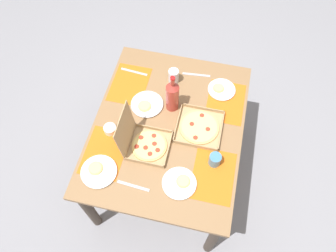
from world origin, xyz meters
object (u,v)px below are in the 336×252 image
pizza_box_corner_right (144,142)px  cup_clear_left (174,76)px  plate_far_left (99,171)px  pizza_box_center (199,127)px  plate_far_right (180,183)px  plate_near_left (221,90)px  condiment_bowl (110,129)px  plate_middle (147,105)px  soda_bottle (172,96)px  cup_clear_right (215,160)px

pizza_box_corner_right → cup_clear_left: bearing=-7.0°
plate_far_left → cup_clear_left: cup_clear_left is taller
pizza_box_corner_right → plate_far_left: 0.34m
pizza_box_center → plate_far_right: bearing=173.6°
plate_far_left → pizza_box_corner_right: bearing=-43.5°
pizza_box_center → cup_clear_left: bearing=35.7°
plate_near_left → condiment_bowl: (-0.51, 0.68, 0.01)m
plate_middle → plate_far_right: bearing=-146.3°
plate_near_left → soda_bottle: bearing=124.3°
plate_middle → condiment_bowl: condiment_bowl is taller
plate_middle → soda_bottle: soda_bottle is taller
pizza_box_corner_right → plate_middle: pizza_box_corner_right is taller
condiment_bowl → cup_clear_right: bearing=-95.9°
soda_bottle → cup_clear_right: soda_bottle is taller
pizza_box_center → condiment_bowl: condiment_bowl is taller
plate_far_right → cup_clear_left: 0.81m
plate_middle → plate_far_right: (-0.52, -0.35, 0.00)m
plate_far_left → plate_near_left: bearing=-39.4°
pizza_box_corner_right → plate_far_left: size_ratio=1.30×
pizza_box_corner_right → plate_far_right: bearing=-126.6°
plate_near_left → condiment_bowl: bearing=126.6°
plate_middle → pizza_box_corner_right: bearing=-168.0°
plate_far_right → cup_clear_right: cup_clear_right is taller
cup_clear_right → pizza_box_center: bearing=31.0°
pizza_box_corner_right → pizza_box_center: bearing=-57.1°
plate_far_right → soda_bottle: bearing=17.1°
pizza_box_corner_right → condiment_bowl: pizza_box_corner_right is taller
plate_far_right → cup_clear_left: cup_clear_left is taller
plate_far_left → cup_clear_left: (0.82, -0.30, 0.05)m
pizza_box_corner_right → condiment_bowl: 0.26m
plate_near_left → plate_middle: (-0.25, 0.50, -0.00)m
cup_clear_left → condiment_bowl: cup_clear_left is taller
soda_bottle → plate_near_left: bearing=-55.7°
pizza_box_corner_right → soda_bottle: (0.34, -0.11, 0.09)m
cup_clear_right → condiment_bowl: size_ratio=1.06×
plate_far_left → plate_far_right: 0.52m
plate_near_left → plate_far_right: bearing=169.1°
pizza_box_corner_right → plate_far_left: pizza_box_corner_right is taller
plate_near_left → cup_clear_right: bearing=-176.3°
pizza_box_center → plate_far_left: pizza_box_center is taller
pizza_box_center → condiment_bowl: bearing=105.2°
pizza_box_center → condiment_bowl: 0.60m
condiment_bowl → plate_middle: bearing=-35.9°
plate_far_right → cup_clear_right: 0.27m
plate_middle → plate_far_right: size_ratio=1.06×
soda_bottle → condiment_bowl: (-0.29, 0.36, -0.11)m
soda_bottle → plate_far_right: bearing=-162.9°
plate_far_left → plate_far_right: same height
plate_near_left → cup_clear_left: size_ratio=1.83×
plate_middle → soda_bottle: bearing=-80.0°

